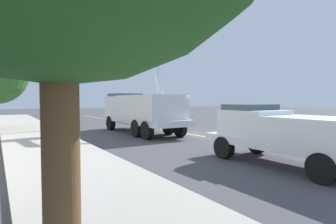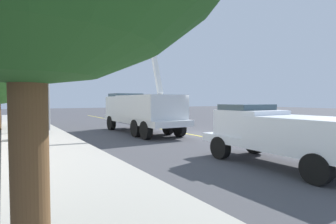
% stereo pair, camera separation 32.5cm
% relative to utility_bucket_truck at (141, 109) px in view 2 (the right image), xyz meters
% --- Properties ---
extents(ground, '(120.00, 120.00, 0.00)m').
position_rel_utility_bucket_truck_xyz_m(ground, '(-2.73, -2.49, -1.62)').
color(ground, '#47474C').
extents(sidewalk_far_side, '(60.11, 7.28, 0.12)m').
position_rel_utility_bucket_truck_xyz_m(sidewalk_far_side, '(-3.26, 6.07, -1.56)').
color(sidewalk_far_side, '#B2ADA3').
rests_on(sidewalk_far_side, ground).
extents(lane_centre_stripe, '(49.92, 3.23, 0.01)m').
position_rel_utility_bucket_truck_xyz_m(lane_centre_stripe, '(-2.73, -2.49, -1.61)').
color(lane_centre_stripe, yellow).
rests_on(lane_centre_stripe, ground).
extents(utility_bucket_truck, '(8.34, 3.00, 7.01)m').
position_rel_utility_bucket_truck_xyz_m(utility_bucket_truck, '(0.00, 0.00, 0.00)').
color(utility_bucket_truck, silver).
rests_on(utility_bucket_truck, ground).
extents(service_pickup_truck, '(5.72, 2.46, 2.06)m').
position_rel_utility_bucket_truck_xyz_m(service_pickup_truck, '(-10.74, -0.64, -0.50)').
color(service_pickup_truck, white).
rests_on(service_pickup_truck, ground).
extents(passing_minivan, '(4.91, 2.19, 1.69)m').
position_rel_utility_bucket_truck_xyz_m(passing_minivan, '(8.59, -4.27, -0.64)').
color(passing_minivan, maroon).
rests_on(passing_minivan, ground).
extents(traffic_cone_mid_front, '(0.40, 0.40, 0.86)m').
position_rel_utility_bucket_truck_xyz_m(traffic_cone_mid_front, '(4.32, -1.80, -1.19)').
color(traffic_cone_mid_front, black).
rests_on(traffic_cone_mid_front, ground).
extents(traffic_signal_mast, '(7.21, 0.74, 8.56)m').
position_rel_utility_bucket_truck_xyz_m(traffic_signal_mast, '(1.41, 5.35, 4.35)').
color(traffic_signal_mast, gray).
rests_on(traffic_signal_mast, ground).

